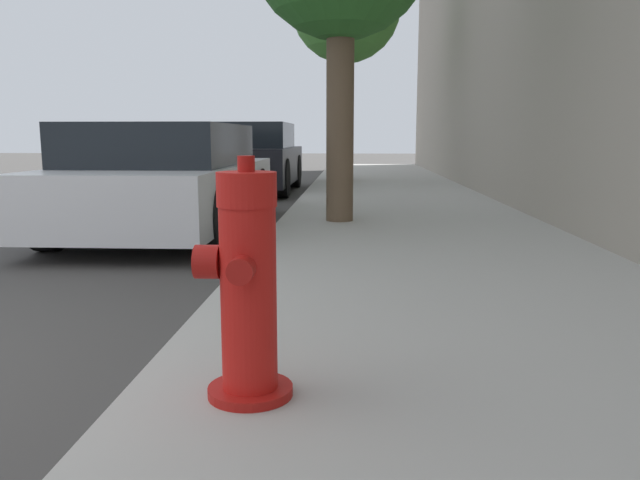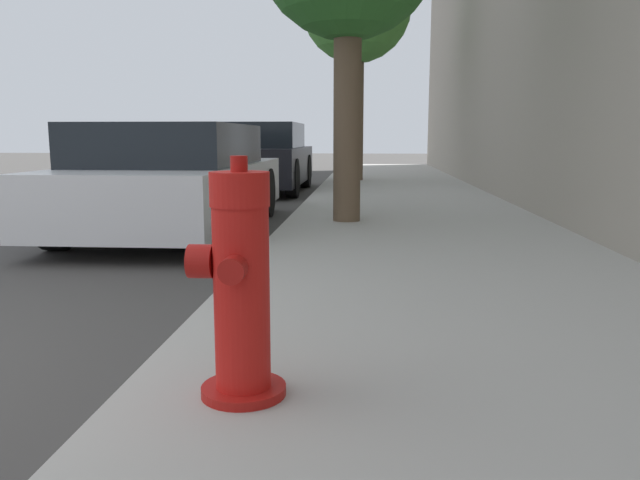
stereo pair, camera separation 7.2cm
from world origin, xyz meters
TOP-DOWN VIEW (x-y plane):
  - sidewalk_slab at (3.51, 0.00)m, footprint 2.98×40.00m
  - fire_hydrant at (2.50, 0.12)m, footprint 0.34×0.35m
  - parked_car_near at (0.75, 5.04)m, footprint 1.79×4.33m
  - parked_car_mid at (0.79, 10.31)m, footprint 1.82×3.85m
  - street_tree_far at (2.67, 11.82)m, footprint 2.33×2.33m

SIDE VIEW (x-z plane):
  - sidewalk_slab at x=3.51m, z-range 0.00..0.15m
  - fire_hydrant at x=2.50m, z-range 0.12..0.99m
  - parked_car_near at x=0.75m, z-range 0.00..1.22m
  - parked_car_mid at x=0.79m, z-range -0.01..1.35m
  - street_tree_far at x=2.67m, z-range 1.34..6.17m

